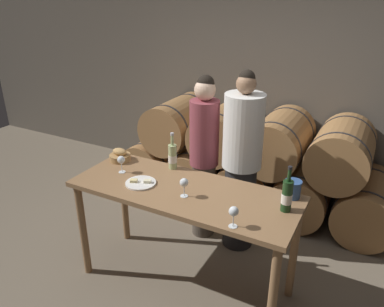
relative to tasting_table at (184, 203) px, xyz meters
The scene contains 14 objects.
ground_plane 0.81m from the tasting_table, ahead, with size 10.00×10.00×0.00m, color #726654.
stone_wall_back 2.29m from the tasting_table, 90.00° to the left, with size 10.00×0.12×3.20m.
barrel_stack 1.61m from the tasting_table, 90.00° to the left, with size 3.20×0.89×1.16m.
tasting_table is the anchor object (origin of this frame).
person_left 0.78m from the tasting_table, 104.43° to the left, with size 0.28×0.28×1.67m.
person_right 0.78m from the tasting_table, 75.43° to the left, with size 0.36×0.36×1.75m.
wine_bottle_red 0.83m from the tasting_table, ahead, with size 0.08×0.08×0.34m.
wine_bottle_white 0.46m from the tasting_table, 133.19° to the left, with size 0.08×0.08×0.33m.
blue_crock 0.85m from the tasting_table, 19.50° to the left, with size 0.13×0.13×0.14m.
bread_basket 0.82m from the tasting_table, 165.68° to the left, with size 0.19×0.19×0.12m.
cheese_plate 0.38m from the tasting_table, 166.06° to the right, with size 0.25×0.25×0.04m.
wine_glass_far_left 0.65m from the tasting_table, behind, with size 0.07×0.07×0.15m.
wine_glass_left 0.26m from the tasting_table, 58.49° to the right, with size 0.07×0.07×0.15m.
wine_glass_center 0.65m from the tasting_table, 28.39° to the right, with size 0.07×0.07×0.15m.
Camera 1 is at (1.27, -2.24, 2.36)m, focal length 35.00 mm.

